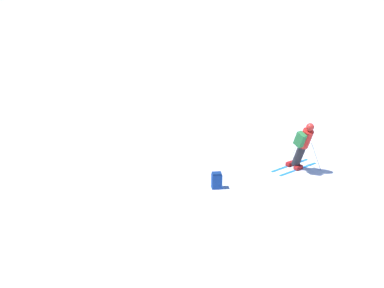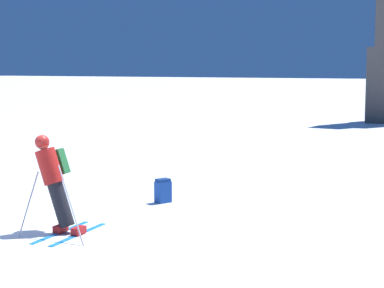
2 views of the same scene
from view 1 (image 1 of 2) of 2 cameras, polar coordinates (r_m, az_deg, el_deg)
name	(u,v)px [view 1 (image 1 of 2)]	position (r m, az deg, el deg)	size (l,w,h in m)	color
ground_plane	(314,179)	(16.82, 12.90, -3.62)	(300.00, 300.00, 0.00)	white
skier	(303,144)	(16.86, 11.73, 0.00)	(1.37, 1.66, 1.70)	#1E7AC6
spare_backpack	(217,181)	(15.74, 2.65, -3.91)	(0.32, 0.36, 0.50)	#194293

